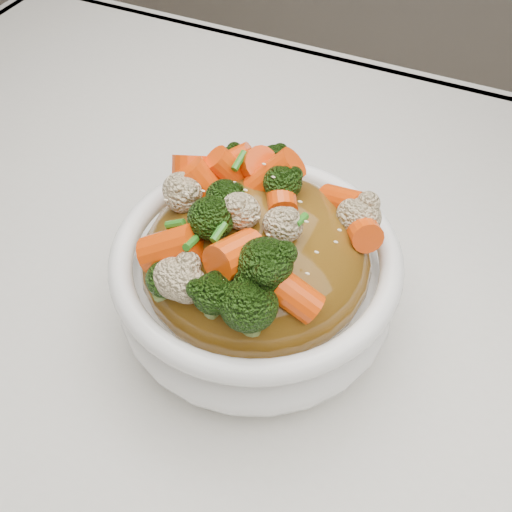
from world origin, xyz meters
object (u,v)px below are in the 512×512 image
at_px(carrots, 256,197).
at_px(broccoli, 256,198).
at_px(bowl, 256,284).
at_px(dining_table, 293,491).

height_order(carrots, broccoli, carrots).
height_order(bowl, broccoli, broccoli).
height_order(dining_table, broccoli, broccoli).
distance_m(dining_table, carrots, 0.51).
distance_m(bowl, carrots, 0.09).
distance_m(bowl, broccoli, 0.09).
xyz_separation_m(bowl, carrots, (0.00, 0.00, 0.09)).
distance_m(dining_table, bowl, 0.42).
bearing_deg(carrots, dining_table, 18.07).
xyz_separation_m(bowl, broccoli, (0.00, 0.00, 0.09)).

